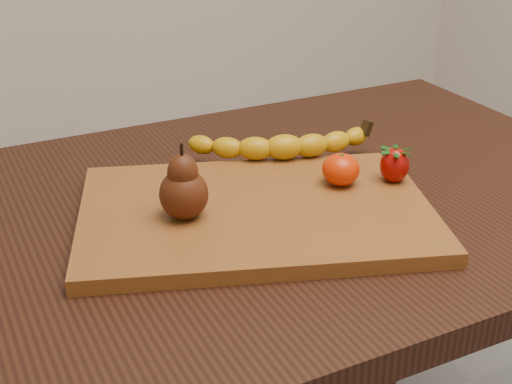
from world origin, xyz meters
name	(u,v)px	position (x,y,z in m)	size (l,w,h in m)	color
table	(290,252)	(0.00, 0.00, 0.66)	(1.00, 0.70, 0.76)	black
cutting_board	(256,213)	(-0.08, -0.05, 0.77)	(0.45, 0.30, 0.02)	brown
banana	(284,147)	(0.02, 0.07, 0.80)	(0.24, 0.06, 0.04)	#CA9509
pear	(183,181)	(-0.17, -0.04, 0.83)	(0.06, 0.06, 0.10)	#471D0B
mandarin	(341,169)	(0.05, -0.04, 0.80)	(0.05, 0.05, 0.04)	red
strawberry	(395,164)	(0.12, -0.07, 0.81)	(0.04, 0.04, 0.05)	#9C0904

